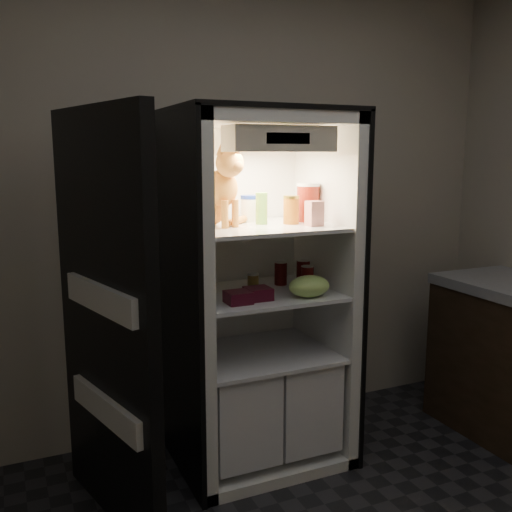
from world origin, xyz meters
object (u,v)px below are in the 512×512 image
Objects in this scene: salsa_jar at (291,210)px; soda_can_b at (303,272)px; refrigerator at (256,316)px; parmesan_shaker at (262,208)px; mayo_tub at (250,208)px; condiment_jar at (253,281)px; berry_box_left at (238,297)px; grape_bag at (309,286)px; cream_carton at (314,214)px; pepper_jar at (308,202)px; berry_box_right at (258,293)px; soda_can_c at (307,277)px; tabby_cat at (215,195)px; soda_can_a at (281,273)px.

soda_can_b is at bearing 31.32° from salsa_jar.
refrigerator is 11.52× the size of parmesan_shaker.
condiment_jar is at bearing -104.35° from mayo_tub.
mayo_tub is 1.21× the size of berry_box_left.
parmesan_shaker is 0.13m from mayo_tub.
salsa_jar is 1.07× the size of soda_can_b.
mayo_tub reaches higher than berry_box_left.
condiment_jar is (-0.01, 0.01, 0.19)m from refrigerator.
cream_carton is at bearing 46.69° from grape_bag.
cream_carton is at bearing -109.85° from pepper_jar.
cream_carton is 1.08× the size of berry_box_left.
cream_carton is at bearing 0.81° from berry_box_right.
refrigerator reaches higher than cream_carton.
berry_box_left is (-0.45, -0.12, -0.03)m from soda_can_c.
refrigerator is 15.02× the size of soda_can_c.
mayo_tub is 1.03× the size of soda_can_b.
tabby_cat is 3.06× the size of soda_can_b.
salsa_jar is 1.26× the size of berry_box_left.
cream_carton is 0.50m from berry_box_right.
soda_can_b is at bearing 25.21° from berry_box_left.
cream_carton is (0.21, -0.18, -0.02)m from parmesan_shaker.
soda_can_c reaches higher than condiment_jar.
berry_box_left is at bearing -156.88° from salsa_jar.
parmesan_shaker reaches higher than condiment_jar.
berry_box_left is (-0.19, -0.24, -0.01)m from condiment_jar.
cream_carton reaches higher than berry_box_right.
pepper_jar is 0.38m from soda_can_b.
cream_carton is 1.01× the size of soda_can_c.
pepper_jar is (0.14, 0.06, 0.03)m from salsa_jar.
soda_can_a is at bearing 23.12° from parmesan_shaker.
condiment_jar is at bearing 153.61° from salsa_jar.
refrigerator is 0.69m from tabby_cat.
berry_box_right is (-0.07, -0.22, -0.01)m from condiment_jar.
parmesan_shaker is 0.28m from cream_carton.
soda_can_c is 1.48× the size of condiment_jar.
berry_box_left is (-0.21, -0.35, -0.39)m from mayo_tub.
cream_carton is at bearing -100.70° from soda_can_c.
mayo_tub is 0.51m from berry_box_right.
soda_can_a is at bearing 89.23° from salsa_jar.
grape_bag is at bearing -56.03° from refrigerator.
salsa_jar is at bearing -26.39° from condiment_jar.
pepper_jar is 1.63× the size of cream_carton.
soda_can_a is at bearing 91.86° from grape_bag.
soda_can_a is 0.12m from soda_can_b.
soda_can_b is 0.41m from berry_box_right.
mayo_tub is at bearing 58.34° from berry_box_left.
soda_can_b is at bearing -3.39° from condiment_jar.
cream_carton is at bearing -55.03° from mayo_tub.
soda_can_c is (-0.03, -0.10, -0.01)m from soda_can_b.
soda_can_a is (0.39, 0.02, -0.44)m from tabby_cat.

